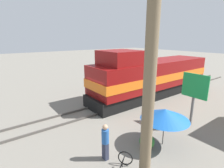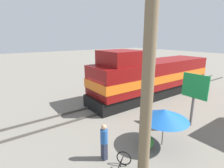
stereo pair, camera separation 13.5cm
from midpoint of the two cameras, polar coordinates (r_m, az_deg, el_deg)
The scene contains 9 objects.
ground_plane at distance 14.42m, azimuth -1.19°, elevation -7.66°, with size 120.00×120.00×0.00m, color slate.
rail_near at distance 14.95m, azimuth -2.78°, elevation -6.52°, with size 0.08×38.58×0.15m, color #4C4742.
rail_far at distance 13.86m, azimuth 0.52°, elevation -8.30°, with size 0.08×38.58×0.15m, color #4C4742.
locomotive at distance 17.09m, azimuth 12.74°, elevation 2.21°, with size 3.23×13.77×4.55m.
utility_pole at distance 6.24m, azimuth 13.08°, elevation 16.05°, with size 1.80×0.46×11.35m.
vendor_umbrella at distance 9.47m, azimuth 17.09°, elevation -9.50°, with size 2.50×2.50×2.02m.
billboard_sign at distance 11.97m, azimuth 25.68°, elevation -1.59°, with size 1.65×0.12×3.41m.
shrub_cluster at distance 9.59m, azimuth 11.49°, elevation -17.96°, with size 0.78×0.78×0.78m, color #2D722D.
person_bystander at distance 8.43m, azimuth -2.12°, elevation -17.98°, with size 0.34×0.34×1.79m.
Camera 2 is at (10.97, -7.53, 5.57)m, focal length 28.00 mm.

